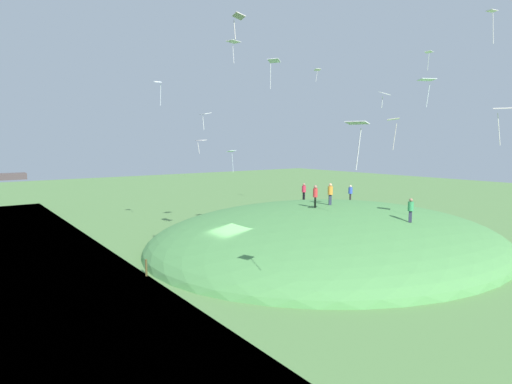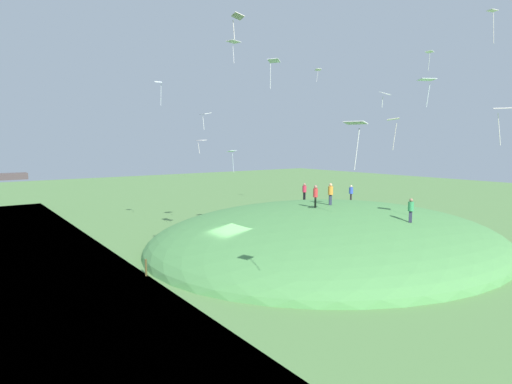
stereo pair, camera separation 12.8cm
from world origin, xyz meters
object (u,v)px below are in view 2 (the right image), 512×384
object	(u,v)px
person_watching_kites	(315,193)
kite_4	(356,126)
kite_8	(429,53)
mooring_post	(146,268)
kite_3	(393,121)
kite_11	(159,85)
person_with_child	(351,191)
kite_14	(232,153)
kite_7	(503,110)
person_near_shore	(304,190)
kite_15	(273,63)
kite_0	(205,114)
person_on_hilltop	(331,191)
kite_1	(427,81)
person_walking_path	(411,207)
kite_12	(318,71)
kite_13	(201,141)
kite_6	(234,43)
kite_5	(385,94)
kite_2	(493,15)
kite_9	(237,17)

from	to	relation	value
person_watching_kites	kite_4	world-z (taller)	kite_4
kite_8	mooring_post	xyz separation A→B (m)	(-28.10, 1.46, -16.34)
kite_3	kite_8	distance (m)	18.24
kite_11	person_with_child	bearing A→B (deg)	-11.54
kite_4	kite_3	bearing A→B (deg)	29.14
kite_14	kite_7	bearing A→B (deg)	-75.02
person_near_shore	kite_15	bearing A→B (deg)	122.84
kite_7	kite_15	size ratio (longest dim) A/B	1.16
kite_0	person_on_hilltop	bearing A→B (deg)	-25.65
kite_7	kite_1	bearing A→B (deg)	120.43
kite_7	person_walking_path	bearing A→B (deg)	98.31
person_watching_kites	kite_12	bearing A→B (deg)	15.75
person_with_child	kite_14	bearing A→B (deg)	-68.17
person_with_child	kite_1	size ratio (longest dim) A/B	1.03
kite_3	kite_8	xyz separation A→B (m)	(15.21, 7.03, 7.22)
kite_7	kite_13	xyz separation A→B (m)	(-10.16, 18.89, -1.76)
kite_6	kite_8	bearing A→B (deg)	-9.35
kite_12	kite_5	bearing A→B (deg)	-116.56
kite_0	kite_2	world-z (taller)	kite_2
person_with_child	mooring_post	distance (m)	26.12
kite_15	person_with_child	bearing A→B (deg)	23.30
person_on_hilltop	person_with_child	size ratio (longest dim) A/B	1.03
kite_0	kite_15	bearing A→B (deg)	-72.44
person_near_shore	kite_0	xyz separation A→B (m)	(-14.01, -3.62, 7.15)
person_with_child	kite_13	xyz separation A→B (m)	(-18.05, 0.66, 5.38)
person_watching_kites	kite_5	xyz separation A→B (m)	(3.28, -3.90, 7.73)
person_on_hilltop	kite_1	bearing A→B (deg)	109.67
kite_7	mooring_post	world-z (taller)	kite_7
kite_15	kite_6	bearing A→B (deg)	102.34
person_on_hilltop	kite_3	world-z (taller)	kite_3
kite_9	mooring_post	size ratio (longest dim) A/B	1.06
kite_2	kite_8	world-z (taller)	kite_8
kite_3	kite_4	size ratio (longest dim) A/B	1.13
kite_11	kite_13	bearing A→B (deg)	-58.72
kite_3	person_with_child	bearing A→B (deg)	47.92
kite_2	mooring_post	bearing A→B (deg)	150.34
person_with_child	kite_6	xyz separation A→B (m)	(-17.53, -3.52, 12.52)
kite_1	kite_3	xyz separation A→B (m)	(-2.46, 0.63, -2.56)
kite_2	person_near_shore	bearing A→B (deg)	85.69
person_walking_path	kite_7	xyz separation A→B (m)	(0.78, -5.35, 6.50)
kite_7	kite_9	xyz separation A→B (m)	(-15.65, 5.23, 3.84)
kite_3	kite_14	world-z (taller)	kite_3
kite_6	kite_3	bearing A→B (deg)	-64.22
kite_2	kite_13	bearing A→B (deg)	125.08
kite_11	kite_9	bearing A→B (deg)	-101.21
kite_9	kite_11	world-z (taller)	kite_9
kite_11	kite_15	distance (m)	11.84
kite_2	kite_12	world-z (taller)	kite_2
kite_1	kite_12	xyz separation A→B (m)	(9.25, 19.05, 4.25)
person_watching_kites	kite_12	distance (m)	19.21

